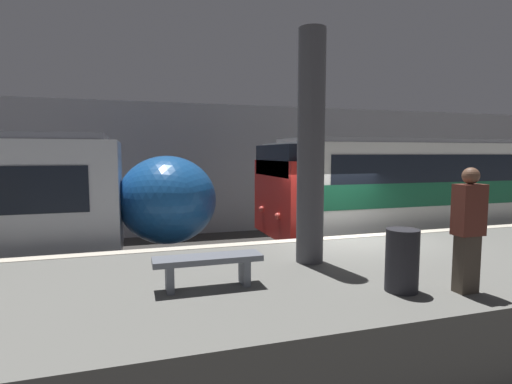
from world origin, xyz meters
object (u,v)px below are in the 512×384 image
Objects in this scene: trash_bin at (402,260)px; support_pillar_near at (311,148)px; train_boxy at (496,191)px; person_waiting at (468,227)px; platform_bench at (208,264)px.

support_pillar_near is at bearing 108.24° from trash_bin.
train_boxy is 9.44× the size of person_waiting.
trash_bin is (2.48, -0.91, 0.09)m from platform_bench.
support_pillar_near is 2.63m from platform_bench.
person_waiting is at bearing -20.09° from trash_bin.
support_pillar_near reaches higher than train_boxy.
train_boxy reaches higher than platform_bench.
support_pillar_near is 4.59× the size of trash_bin.
train_boxy is 9.37m from person_waiting.
trash_bin is (0.57, -1.72, -1.53)m from support_pillar_near.
platform_bench is at bearing -155.33° from train_boxy.
support_pillar_near reaches higher than person_waiting.
support_pillar_near reaches higher than platform_bench.
platform_bench is at bearing -156.88° from support_pillar_near.
person_waiting is 3.53m from platform_bench.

